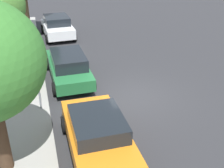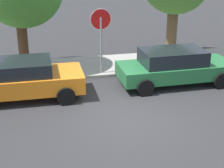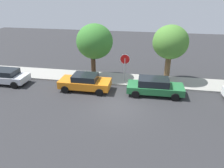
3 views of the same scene
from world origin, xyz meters
name	(u,v)px [view 3 (image 3 of 3)]	position (x,y,z in m)	size (l,w,h in m)	color
ground_plane	(119,107)	(0.00, 0.00, 0.00)	(60.00, 60.00, 0.00)	#2D2D30
sidewalk_curb	(127,80)	(0.00, 5.08, 0.07)	(32.00, 2.77, 0.14)	#9E9B93
stop_sign	(125,64)	(-0.12, 4.02, 1.99)	(0.87, 0.08, 2.85)	gray
parked_car_green	(155,86)	(2.54, 2.49, 0.74)	(4.56, 2.04, 1.43)	#236B38
parked_car_orange	(85,82)	(-3.30, 2.35, 0.73)	(4.33, 2.07, 1.42)	orange
parked_car_silver	(5,76)	(-10.82, 2.39, 0.71)	(4.07, 1.98, 1.36)	silver
street_tree_near_corner	(95,42)	(-3.13, 5.33, 3.52)	(3.37, 3.37, 5.16)	#422D1E
street_tree_mid_block	(170,43)	(3.69, 5.71, 3.63)	(3.15, 3.15, 5.19)	brown
fire_hydrant	(143,82)	(1.57, 4.12, 0.36)	(0.30, 0.22, 0.72)	gold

